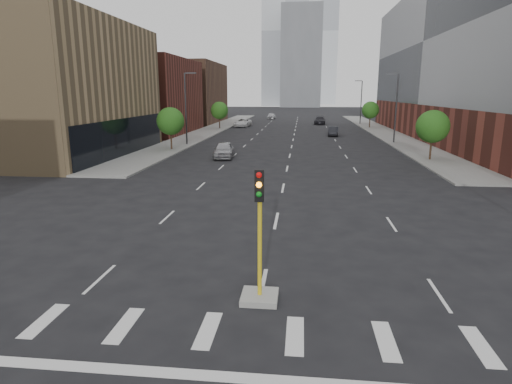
% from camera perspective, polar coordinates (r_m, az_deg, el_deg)
% --- Properties ---
extents(sidewalk_left_far, '(5.00, 92.00, 0.15)m').
position_cam_1_polar(sidewalk_left_far, '(79.82, -5.71, 8.36)').
color(sidewalk_left_far, gray).
rests_on(sidewalk_left_far, ground).
extents(sidewalk_right_far, '(5.00, 92.00, 0.15)m').
position_cam_1_polar(sidewalk_right_far, '(79.35, 16.23, 7.87)').
color(sidewalk_right_far, gray).
rests_on(sidewalk_right_far, ground).
extents(building_left_mid, '(20.00, 24.00, 14.00)m').
position_cam_1_polar(building_left_mid, '(52.46, -27.78, 12.04)').
color(building_left_mid, '#A0835A').
rests_on(building_left_mid, ground).
extents(building_left_far_a, '(20.00, 22.00, 12.00)m').
position_cam_1_polar(building_left_far_a, '(75.56, -16.63, 12.12)').
color(building_left_far_a, brown).
rests_on(building_left_far_a, ground).
extents(building_left_far_b, '(20.00, 24.00, 13.00)m').
position_cam_1_polar(building_left_far_b, '(100.09, -10.85, 12.84)').
color(building_left_far_b, brown).
rests_on(building_left_far_b, ground).
extents(tower_left, '(22.00, 22.00, 70.00)m').
position_cam_1_polar(tower_left, '(225.84, 3.98, 20.34)').
color(tower_left, '#B2B7BC').
rests_on(tower_left, ground).
extents(tower_right, '(20.00, 20.00, 80.00)m').
position_cam_1_polar(tower_right, '(266.11, 8.49, 20.23)').
color(tower_right, '#B2B7BC').
rests_on(tower_right, ground).
extents(tower_mid, '(18.00, 18.00, 44.00)m').
position_cam_1_polar(tower_mid, '(204.45, 6.03, 17.40)').
color(tower_mid, slate).
rests_on(tower_mid, ground).
extents(median_traffic_signal, '(1.20, 1.20, 4.40)m').
position_cam_1_polar(median_traffic_signal, '(14.11, 0.48, -10.72)').
color(median_traffic_signal, '#999993').
rests_on(median_traffic_signal, ground).
extents(streetlight_right_a, '(1.60, 0.22, 9.07)m').
position_cam_1_polar(streetlight_right_a, '(60.13, 18.12, 10.94)').
color(streetlight_right_a, '#2D2D30').
rests_on(streetlight_right_a, ground).
extents(streetlight_right_b, '(1.60, 0.22, 9.07)m').
position_cam_1_polar(streetlight_right_b, '(94.67, 13.80, 11.79)').
color(streetlight_right_b, '#2D2D30').
rests_on(streetlight_right_b, ground).
extents(streetlight_left, '(1.60, 0.22, 9.07)m').
position_cam_1_polar(streetlight_left, '(55.86, -9.28, 11.29)').
color(streetlight_left, '#2D2D30').
rests_on(streetlight_left, ground).
extents(tree_left_near, '(3.20, 3.20, 4.85)m').
position_cam_1_polar(tree_left_near, '(51.30, -11.34, 9.24)').
color(tree_left_near, '#382619').
rests_on(tree_left_near, ground).
extents(tree_left_far, '(3.20, 3.20, 4.85)m').
position_cam_1_polar(tree_left_far, '(80.40, -4.91, 10.78)').
color(tree_left_far, '#382619').
rests_on(tree_left_far, ground).
extents(tree_right_near, '(3.20, 3.20, 4.85)m').
position_cam_1_polar(tree_right_near, '(45.80, 22.49, 8.06)').
color(tree_right_near, '#382619').
rests_on(tree_right_near, ground).
extents(tree_right_far, '(3.20, 3.20, 4.85)m').
position_cam_1_polar(tree_right_far, '(84.89, 15.01, 10.51)').
color(tree_right_far, '#382619').
rests_on(tree_right_far, ground).
extents(car_near_left, '(2.38, 5.04, 1.67)m').
position_cam_1_polar(car_near_left, '(44.81, -4.30, 5.63)').
color(car_near_left, '#9FA0A4').
rests_on(car_near_left, ground).
extents(car_mid_right, '(1.90, 4.50, 1.45)m').
position_cam_1_polar(car_mid_right, '(68.76, 10.25, 7.99)').
color(car_mid_right, black).
rests_on(car_mid_right, ground).
extents(car_far_left, '(3.33, 6.15, 1.64)m').
position_cam_1_polar(car_far_left, '(85.74, -1.79, 9.24)').
color(car_far_left, silver).
rests_on(car_far_left, ground).
extents(car_deep_right, '(2.61, 5.75, 1.63)m').
position_cam_1_polar(car_deep_right, '(93.28, 8.51, 9.42)').
color(car_deep_right, black).
rests_on(car_deep_right, ground).
extents(car_distant, '(2.10, 4.55, 1.51)m').
position_cam_1_polar(car_distant, '(111.36, 2.06, 10.11)').
color(car_distant, silver).
rests_on(car_distant, ground).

